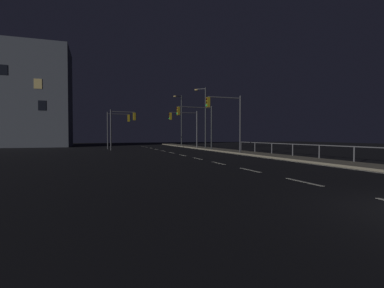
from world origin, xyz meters
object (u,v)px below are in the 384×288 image
object	(u,v)px
street_lamp_across_street	(180,116)
traffic_light_mid_right	(226,112)
traffic_light_far_right	(185,122)
traffic_light_mid_left	(197,118)
traffic_light_far_center	(122,122)
traffic_light_near_left	(118,123)
street_lamp_mid_block	(204,113)

from	to	relation	value
street_lamp_across_street	traffic_light_mid_right	bearing A→B (deg)	-94.03
traffic_light_far_right	traffic_light_mid_left	distance (m)	5.27
traffic_light_mid_right	traffic_light_far_center	xyz separation A→B (m)	(-8.90, 10.87, -0.58)
traffic_light_near_left	street_lamp_mid_block	distance (m)	11.75
traffic_light_near_left	traffic_light_far_center	distance (m)	3.54
traffic_light_mid_right	traffic_light_far_center	world-z (taller)	traffic_light_mid_right
traffic_light_mid_left	street_lamp_mid_block	distance (m)	5.05
street_lamp_mid_block	street_lamp_across_street	size ratio (longest dim) A/B	0.98
traffic_light_near_left	traffic_light_far_center	size ratio (longest dim) A/B	1.00
street_lamp_mid_block	street_lamp_across_street	distance (m)	9.50
traffic_light_mid_left	traffic_light_far_center	bearing A→B (deg)	155.80
traffic_light_near_left	street_lamp_mid_block	xyz separation A→B (m)	(11.24, -3.07, 1.52)
traffic_light_far_center	traffic_light_mid_left	size ratio (longest dim) A/B	0.94
traffic_light_mid_left	traffic_light_mid_right	bearing A→B (deg)	-85.80
traffic_light_far_right	street_lamp_across_street	xyz separation A→B (m)	(1.88, 8.43, 1.35)
traffic_light_mid_left	street_lamp_mid_block	bearing A→B (deg)	58.55
traffic_light_mid_right	street_lamp_mid_block	xyz separation A→B (m)	(2.06, 11.32, 0.91)
traffic_light_near_left	traffic_light_mid_left	size ratio (longest dim) A/B	0.94
traffic_light_near_left	street_lamp_across_street	size ratio (longest dim) A/B	0.59
traffic_light_far_right	traffic_light_far_center	world-z (taller)	traffic_light_far_right
traffic_light_mid_left	traffic_light_far_right	bearing A→B (deg)	88.81
street_lamp_mid_block	street_lamp_across_street	world-z (taller)	street_lamp_across_street
traffic_light_mid_right	traffic_light_mid_left	xyz separation A→B (m)	(-0.52, 7.10, -0.14)
traffic_light_far_center	street_lamp_across_street	xyz separation A→B (m)	(10.36, 9.94, 1.60)
traffic_light_far_right	traffic_light_near_left	xyz separation A→B (m)	(-8.77, 2.02, -0.27)
traffic_light_far_center	street_lamp_mid_block	distance (m)	11.06
traffic_light_mid_left	street_lamp_mid_block	xyz separation A→B (m)	(2.58, 4.22, 1.05)
street_lamp_across_street	street_lamp_mid_block	bearing A→B (deg)	-86.43
traffic_light_far_right	traffic_light_far_center	bearing A→B (deg)	-169.94
traffic_light_far_right	traffic_light_mid_left	xyz separation A→B (m)	(-0.11, -5.27, 0.19)
traffic_light_far_right	traffic_light_mid_right	size ratio (longest dim) A/B	0.91
traffic_light_near_left	street_lamp_across_street	xyz separation A→B (m)	(10.65, 6.41, 1.62)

